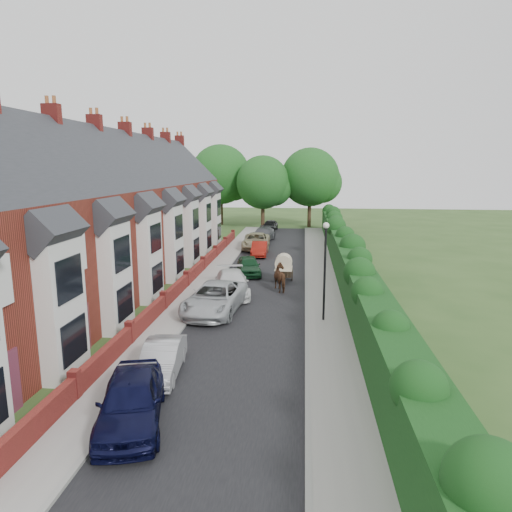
{
  "coord_description": "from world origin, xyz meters",
  "views": [
    {
      "loc": [
        2.3,
        -18.65,
        7.87
      ],
      "look_at": [
        -0.73,
        10.03,
        2.2
      ],
      "focal_mm": 32.0,
      "sensor_mm": 36.0,
      "label": 1
    }
  ],
  "objects": [
    {
      "name": "car_beige",
      "position": [
        -2.27,
        24.82,
        0.76
      ],
      "size": [
        2.77,
        5.59,
        1.52
      ],
      "primitive_type": "imported",
      "rotation": [
        0.0,
        0.0,
        0.04
      ],
      "color": "tan",
      "rests_on": "ground"
    },
    {
      "name": "pavement_house_side",
      "position": [
        -4.35,
        11.0,
        0.06
      ],
      "size": [
        1.7,
        58.0,
        0.12
      ],
      "primitive_type": "cube",
      "color": "gray",
      "rests_on": "ground"
    },
    {
      "name": "car_navy",
      "position": [
        -2.89,
        -6.2,
        0.8
      ],
      "size": [
        3.0,
        5.02,
        1.6
      ],
      "primitive_type": "imported",
      "rotation": [
        0.0,
        0.0,
        0.25
      ],
      "color": "black",
      "rests_on": "ground"
    },
    {
      "name": "tree_far_right",
      "position": [
        3.39,
        42.08,
        6.31
      ],
      "size": [
        7.98,
        7.6,
        10.31
      ],
      "color": "#332316",
      "rests_on": "ground"
    },
    {
      "name": "kerb_hedge_side",
      "position": [
        2.55,
        11.0,
        0.07
      ],
      "size": [
        0.18,
        58.0,
        0.13
      ],
      "primitive_type": "cube",
      "color": "gray",
      "rests_on": "ground"
    },
    {
      "name": "car_grey",
      "position": [
        -2.01,
        29.4,
        0.72
      ],
      "size": [
        2.67,
        5.21,
        1.45
      ],
      "primitive_type": "imported",
      "rotation": [
        0.0,
        0.0,
        -0.13
      ],
      "color": "#4D4F53",
      "rests_on": "ground"
    },
    {
      "name": "car_white",
      "position": [
        -2.09,
        8.54,
        0.73
      ],
      "size": [
        3.05,
        5.32,
        1.45
      ],
      "primitive_type": "imported",
      "rotation": [
        0.0,
        0.0,
        0.21
      ],
      "color": "silver",
      "rests_on": "ground"
    },
    {
      "name": "horse",
      "position": [
        0.98,
        9.8,
        0.86
      ],
      "size": [
        1.62,
        2.23,
        1.72
      ],
      "primitive_type": "imported",
      "rotation": [
        0.0,
        0.0,
        3.53
      ],
      "color": "#4B2D1B",
      "rests_on": "ground"
    },
    {
      "name": "tree_far_back",
      "position": [
        -8.59,
        43.08,
        6.62
      ],
      "size": [
        8.4,
        8.0,
        10.82
      ],
      "color": "#332316",
      "rests_on": "ground"
    },
    {
      "name": "car_silver_b",
      "position": [
        -2.45,
        5.0,
        0.8
      ],
      "size": [
        3.22,
        5.98,
        1.6
      ],
      "primitive_type": "imported",
      "rotation": [
        0.0,
        0.0,
        -0.1
      ],
      "color": "#B0B4B8",
      "rests_on": "ground"
    },
    {
      "name": "car_silver_a",
      "position": [
        -3.0,
        -2.8,
        0.64
      ],
      "size": [
        1.73,
        4.0,
        1.28
      ],
      "primitive_type": "imported",
      "rotation": [
        0.0,
        0.0,
        0.1
      ],
      "color": "#9F9FA4",
      "rests_on": "ground"
    },
    {
      "name": "car_green",
      "position": [
        -1.68,
        14.0,
        0.68
      ],
      "size": [
        2.39,
        4.23,
        1.36
      ],
      "primitive_type": "imported",
      "rotation": [
        0.0,
        0.0,
        0.21
      ],
      "color": "#10371B",
      "rests_on": "ground"
    },
    {
      "name": "pavement_hedge_side",
      "position": [
        3.6,
        11.0,
        0.06
      ],
      "size": [
        2.2,
        58.0,
        0.12
      ],
      "primitive_type": "cube",
      "color": "gray",
      "rests_on": "ground"
    },
    {
      "name": "car_black",
      "position": [
        -1.88,
        37.71,
        0.67
      ],
      "size": [
        1.99,
        4.09,
        1.34
      ],
      "primitive_type": "imported",
      "rotation": [
        0.0,
        0.0,
        -0.1
      ],
      "color": "black",
      "rests_on": "ground"
    },
    {
      "name": "ground",
      "position": [
        0.0,
        0.0,
        0.0
      ],
      "size": [
        140.0,
        140.0,
        0.0
      ],
      "primitive_type": "plane",
      "color": "#2D4C1E",
      "rests_on": "ground"
    },
    {
      "name": "garden_wall_row",
      "position": [
        -5.35,
        10.0,
        0.46
      ],
      "size": [
        0.35,
        40.35,
        1.1
      ],
      "color": "maroon",
      "rests_on": "ground"
    },
    {
      "name": "terrace_row",
      "position": [
        -10.87,
        9.98,
        4.47
      ],
      "size": [
        9.05,
        40.5,
        11.5
      ],
      "color": "maroon",
      "rests_on": "ground"
    },
    {
      "name": "car_red",
      "position": [
        -1.6,
        21.33,
        0.64
      ],
      "size": [
        1.47,
        3.91,
        1.27
      ],
      "primitive_type": "imported",
      "rotation": [
        0.0,
        0.0,
        0.03
      ],
      "color": "maroon",
      "rests_on": "ground"
    },
    {
      "name": "tree_far_left",
      "position": [
        -2.65,
        40.08,
        5.71
      ],
      "size": [
        7.14,
        6.8,
        9.29
      ],
      "color": "#332316",
      "rests_on": "ground"
    },
    {
      "name": "horse_cart",
      "position": [
        0.98,
        11.99,
        1.13
      ],
      "size": [
        1.24,
        2.74,
        1.97
      ],
      "color": "black",
      "rests_on": "ground"
    },
    {
      "name": "kerb_house_side",
      "position": [
        -3.55,
        11.0,
        0.07
      ],
      "size": [
        0.18,
        58.0,
        0.13
      ],
      "primitive_type": "cube",
      "color": "gray",
      "rests_on": "ground"
    },
    {
      "name": "lamppost",
      "position": [
        3.4,
        4.0,
        3.3
      ],
      "size": [
        0.32,
        0.32,
        5.16
      ],
      "color": "black",
      "rests_on": "ground"
    },
    {
      "name": "hedge",
      "position": [
        5.4,
        11.0,
        1.6
      ],
      "size": [
        2.1,
        58.0,
        2.85
      ],
      "color": "#123914",
      "rests_on": "ground"
    },
    {
      "name": "road",
      "position": [
        -0.5,
        11.0,
        0.01
      ],
      "size": [
        6.0,
        58.0,
        0.02
      ],
      "primitive_type": "cube",
      "color": "black",
      "rests_on": "ground"
    }
  ]
}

